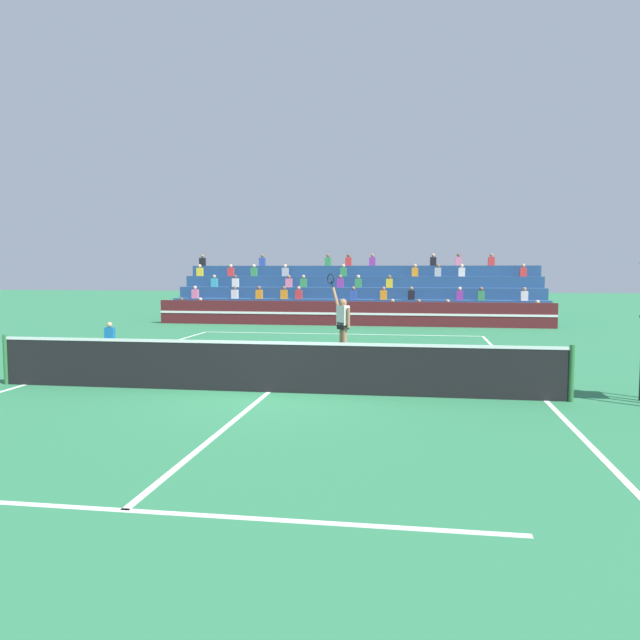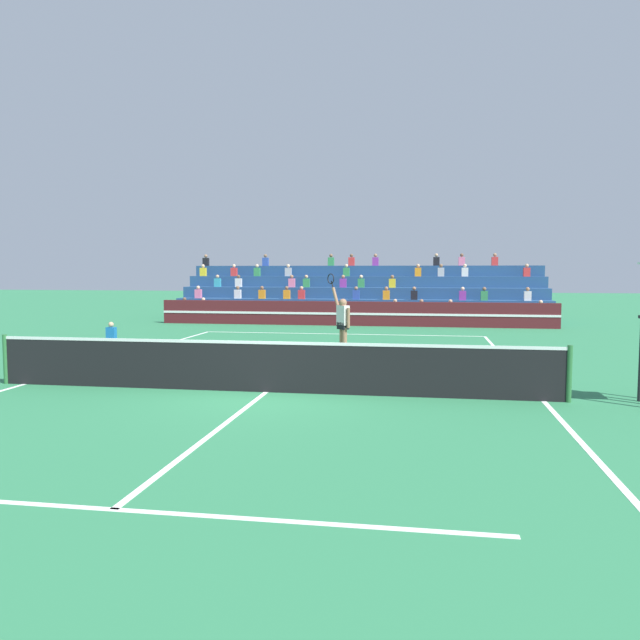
# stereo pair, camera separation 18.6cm
# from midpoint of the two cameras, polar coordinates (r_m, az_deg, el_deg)

# --- Properties ---
(ground_plane) EXTENTS (120.00, 120.00, 0.00)m
(ground_plane) POSITION_cam_midpoint_polar(r_m,az_deg,el_deg) (13.01, -4.54, -6.60)
(ground_plane) COLOR #2D7A4C
(court_lines) EXTENTS (11.10, 23.90, 0.01)m
(court_lines) POSITION_cam_midpoint_polar(r_m,az_deg,el_deg) (13.01, -4.54, -6.58)
(court_lines) COLOR white
(court_lines) RESTS_ON ground
(tennis_net) EXTENTS (12.00, 0.10, 1.10)m
(tennis_net) POSITION_cam_midpoint_polar(r_m,az_deg,el_deg) (12.91, -4.56, -4.23)
(tennis_net) COLOR #2D6B38
(tennis_net) RESTS_ON ground
(sponsor_banner_wall) EXTENTS (18.00, 0.26, 1.10)m
(sponsor_banner_wall) POSITION_cam_midpoint_polar(r_m,az_deg,el_deg) (28.28, 3.16, 0.59)
(sponsor_banner_wall) COLOR #51191E
(sponsor_banner_wall) RESTS_ON ground
(bleacher_stand) EXTENTS (18.29, 4.75, 3.38)m
(bleacher_stand) POSITION_cam_midpoint_polar(r_m,az_deg,el_deg) (32.02, 3.91, 1.89)
(bleacher_stand) COLOR navy
(bleacher_stand) RESTS_ON ground
(ball_kid_courtside) EXTENTS (0.30, 0.36, 0.84)m
(ball_kid_courtside) POSITION_cam_midpoint_polar(r_m,az_deg,el_deg) (21.31, -18.30, -1.54)
(ball_kid_courtside) COLOR black
(ball_kid_courtside) RESTS_ON ground
(tennis_player) EXTENTS (0.78, 0.79, 2.47)m
(tennis_player) POSITION_cam_midpoint_polar(r_m,az_deg,el_deg) (17.75, 2.38, -0.37)
(tennis_player) COLOR #9E7051
(tennis_player) RESTS_ON ground
(tennis_ball) EXTENTS (0.07, 0.07, 0.07)m
(tennis_ball) POSITION_cam_midpoint_polar(r_m,az_deg,el_deg) (14.54, 9.72, -5.32)
(tennis_ball) COLOR #C6DB33
(tennis_ball) RESTS_ON ground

